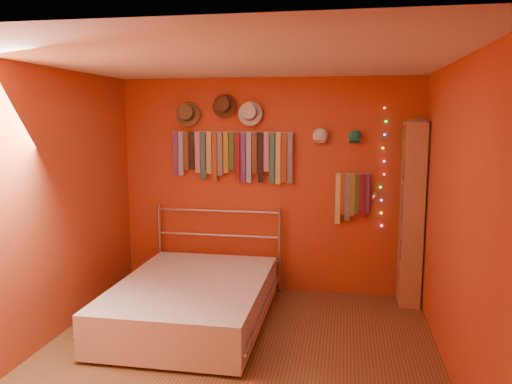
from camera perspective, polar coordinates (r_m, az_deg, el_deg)
The scene contains 16 objects.
ground at distance 4.57m, azimuth -2.23°, elevation -18.11°, with size 3.50×3.50×0.00m, color brown.
back_wall at distance 5.86m, azimuth 1.36°, elevation 0.70°, with size 3.50×0.02×2.50m, color maroon.
right_wall at distance 4.15m, azimuth 21.99°, elevation -3.16°, with size 0.02×3.50×2.50m, color maroon.
left_wall at distance 4.84m, azimuth -23.00°, elevation -1.63°, with size 0.02×3.50×2.50m, color maroon.
ceiling at distance 4.11m, azimuth -2.44°, elevation 14.86°, with size 3.50×3.50×0.02m, color white.
tie_rack at distance 5.83m, azimuth -2.63°, elevation 4.38°, with size 1.45×0.03×0.60m.
small_tie_rack at distance 5.74m, azimuth 10.89°, elevation -0.31°, with size 0.40×0.03×0.59m.
fedora_olive at distance 5.93m, azimuth -7.89°, elevation 8.87°, with size 0.29×0.16×0.29m.
fedora_brown at distance 5.81m, azimuth -3.73°, elevation 9.85°, with size 0.28×0.15×0.27m.
fedora_white at distance 5.74m, azimuth -0.73°, elevation 9.03°, with size 0.28×0.15×0.28m.
cap_white at distance 5.69m, azimuth 7.37°, elevation 6.38°, with size 0.18×0.22×0.18m.
cap_green at distance 5.69m, azimuth 11.22°, elevation 6.22°, with size 0.16×0.20×0.16m.
fairy_lights at distance 5.74m, azimuth 14.32°, elevation 2.69°, with size 0.06×0.02×1.34m.
reading_lamp at distance 5.57m, azimuth 13.37°, elevation -0.53°, with size 0.07×0.31×0.09m.
bookshelf at distance 5.66m, azimuth 17.82°, elevation -2.36°, with size 0.25×0.34×2.00m.
bed at distance 5.15m, azimuth -7.28°, elevation -12.19°, with size 1.52×2.08×1.00m.
Camera 1 is at (0.89, -3.98, 2.05)m, focal length 35.00 mm.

